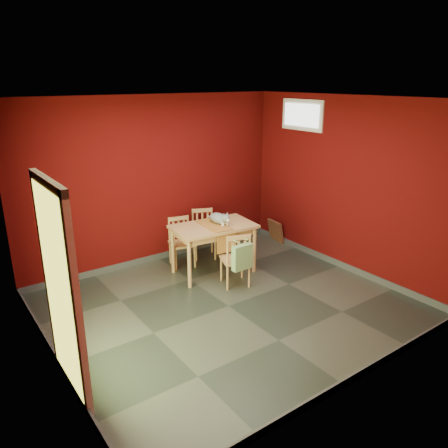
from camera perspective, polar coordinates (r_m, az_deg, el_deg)
ground at (r=6.00m, az=0.58°, el=-10.66°), size 4.50×4.50×0.00m
room_shell at (r=5.98m, az=0.59°, el=-10.24°), size 4.50×4.50×4.50m
doorway at (r=4.31m, az=-20.74°, el=-7.52°), size 0.06×1.01×2.13m
window at (r=7.48m, az=10.16°, el=13.84°), size 0.05×0.90×0.50m
outlet_plate at (r=8.22m, az=1.37°, el=-0.09°), size 0.08×0.02×0.12m
dining_table at (r=6.73m, az=-1.38°, el=-0.96°), size 1.32×0.86×0.78m
table_runner at (r=6.62m, az=-0.83°, el=-0.86°), size 0.40×0.71×0.34m
chair_far_left at (r=7.13m, az=-5.60°, el=-2.26°), size 0.45×0.45×0.80m
chair_far_right at (r=7.45m, az=-2.68°, el=-1.16°), size 0.51×0.51×0.82m
chair_near at (r=6.39m, az=1.57°, el=-4.53°), size 0.49×0.49×0.83m
tote_bag at (r=6.18m, az=2.38°, el=-4.33°), size 0.31×0.19×0.44m
cat at (r=6.76m, az=-0.71°, el=1.00°), size 0.27×0.46×0.22m
picture_frame at (r=8.25m, az=6.76°, el=-0.90°), size 0.19×0.41×0.40m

